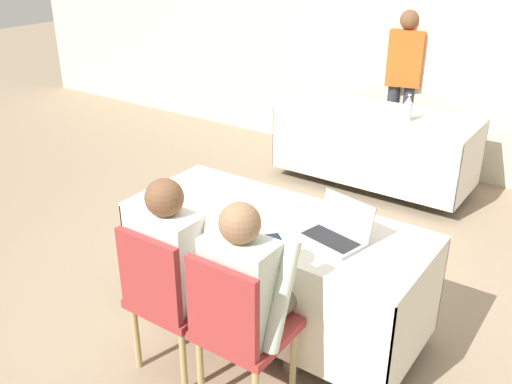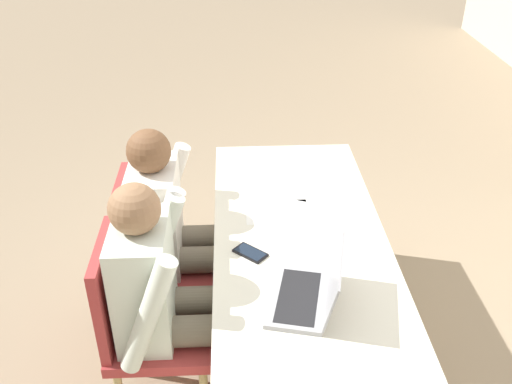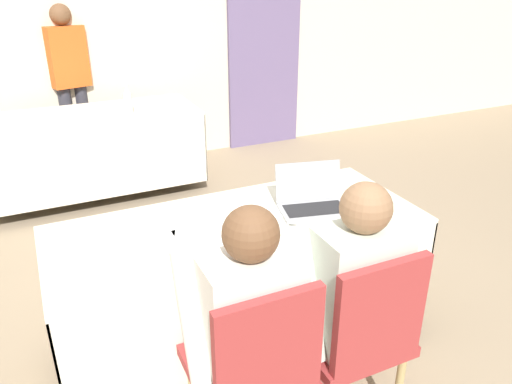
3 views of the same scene
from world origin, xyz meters
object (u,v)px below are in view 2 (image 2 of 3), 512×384
chair_near_right (143,321)px  person_white_shirt (165,292)px  laptop (309,293)px  cell_phone (250,253)px  chair_near_left (155,253)px  person_checkered_shirt (173,226)px

chair_near_right → person_white_shirt: bearing=-90.0°
laptop → person_white_shirt: 0.60m
laptop → cell_phone: size_ratio=2.55×
cell_phone → person_white_shirt: 0.39m
chair_near_left → laptop: bearing=-133.7°
chair_near_right → laptop: bearing=-104.3°
cell_phone → person_checkered_shirt: size_ratio=0.13×
cell_phone → chair_near_right: size_ratio=0.17×
chair_near_right → person_white_shirt: 0.19m
chair_near_left → person_white_shirt: person_white_shirt is taller
person_white_shirt → chair_near_left: bearing=12.5°
cell_phone → person_white_shirt: (0.14, -0.36, -0.08)m
laptop → chair_near_right: laptop is taller
laptop → person_checkered_shirt: (-0.64, -0.57, -0.12)m
person_checkered_shirt → chair_near_left: bearing=90.0°
person_white_shirt → person_checkered_shirt: bearing=0.0°
laptop → person_checkered_shirt: bearing=-125.4°
person_white_shirt → laptop: bearing=-106.7°
chair_near_left → chair_near_right: bearing=-180.0°
chair_near_left → person_checkered_shirt: size_ratio=0.78×
cell_phone → chair_near_right: (0.14, -0.46, -0.24)m
person_checkered_shirt → chair_near_right: bearing=167.5°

